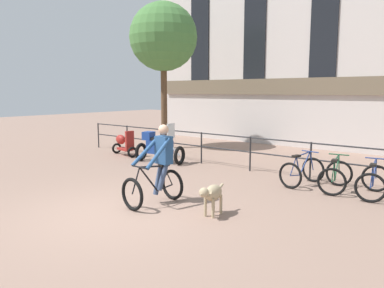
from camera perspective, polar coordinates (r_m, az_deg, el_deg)
name	(u,v)px	position (r m, az deg, el deg)	size (l,w,h in m)	color
ground_plane	(113,214)	(7.67, -11.94, -10.36)	(60.00, 60.00, 0.00)	#8E7060
canal_railing	(250,148)	(11.39, 8.88, -0.58)	(15.05, 0.05, 1.05)	#232326
building_facade	(327,23)	(16.72, 19.92, 16.90)	(18.00, 0.72, 10.26)	beige
cyclist_with_bike	(158,169)	(8.01, -5.22, -3.77)	(0.77, 1.22, 1.70)	black
dog	(212,194)	(7.28, 3.04, -7.60)	(0.32, 0.87, 0.63)	tan
parked_motorcycle	(159,146)	(12.65, -5.01, -0.33)	(1.76, 0.91, 1.35)	black
parked_bicycle_near_lamp	(302,172)	(10.01, 16.42, -4.05)	(0.83, 1.20, 0.86)	black
parked_bicycle_mid_left	(336,176)	(9.72, 21.04, -4.62)	(0.84, 1.21, 0.86)	black
parked_bicycle_mid_right	(373,182)	(9.49, 25.90, -5.19)	(0.81, 1.19, 0.86)	black
parked_scooter	(124,143)	(14.28, -10.39, 0.12)	(1.33, 0.64, 0.96)	black
tree_canalside_left	(163,38)	(15.96, -4.38, 15.87)	(2.79, 2.79, 6.00)	brown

